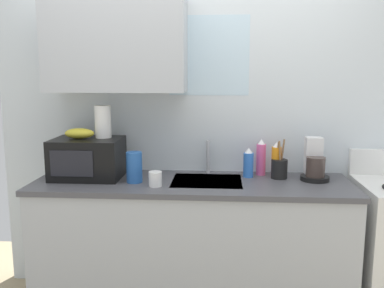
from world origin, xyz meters
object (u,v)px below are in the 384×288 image
cereal_canister (134,167)px  mug_white (155,179)px  dish_soap_bottle_orange (276,161)px  paper_towel_roll (103,122)px  dish_soap_bottle_blue (248,163)px  utensil_crock (279,168)px  dish_soap_bottle_pink (261,158)px  microwave (88,158)px  coffee_maker (314,164)px  banana_bunch (79,133)px

cereal_canister → mug_white: bearing=-30.6°
dish_soap_bottle_orange → paper_towel_roll: bearing=-177.9°
dish_soap_bottle_blue → utensil_crock: 0.21m
paper_towel_roll → dish_soap_bottle_orange: paper_towel_roll is taller
dish_soap_bottle_blue → dish_soap_bottle_pink: size_ratio=0.80×
microwave → coffee_maker: bearing=2.2°
dish_soap_bottle_pink → dish_soap_bottle_orange: (0.10, -0.07, -0.00)m
coffee_maker → dish_soap_bottle_orange: (-0.25, 0.04, 0.01)m
mug_white → utensil_crock: utensil_crock is taller
microwave → coffee_maker: 1.53m
paper_towel_roll → cereal_canister: bearing=-32.0°
mug_white → utensil_crock: 0.85m
dish_soap_bottle_pink → utensil_crock: size_ratio=0.95×
dish_soap_bottle_blue → dish_soap_bottle_orange: (0.19, 0.00, 0.02)m
coffee_maker → utensil_crock: size_ratio=1.05×
banana_bunch → dish_soap_bottle_pink: 1.26m
microwave → cereal_canister: (0.34, -0.10, -0.03)m
banana_bunch → dish_soap_bottle_orange: banana_bunch is taller
paper_towel_roll → dish_soap_bottle_blue: (0.99, 0.04, -0.29)m
banana_bunch → mug_white: 0.63m
utensil_crock → coffee_maker: bearing=-2.9°
microwave → utensil_crock: (1.30, 0.07, -0.07)m
paper_towel_roll → coffee_maker: bearing=0.3°
mug_white → paper_towel_roll: bearing=148.5°
banana_bunch → dish_soap_bottle_blue: banana_bunch is taller
dish_soap_bottle_orange → coffee_maker: bearing=-8.2°
dish_soap_bottle_orange → cereal_canister: (-0.94, -0.19, -0.02)m
dish_soap_bottle_pink → dish_soap_bottle_orange: 0.12m
utensil_crock → paper_towel_roll: bearing=-179.1°
dish_soap_bottle_blue → dish_soap_bottle_orange: dish_soap_bottle_orange is taller
dish_soap_bottle_pink → banana_bunch: bearing=-172.6°
mug_white → microwave: bearing=159.1°
coffee_maker → dish_soap_bottle_blue: coffee_maker is taller
banana_bunch → cereal_canister: size_ratio=1.00×
coffee_maker → utensil_crock: bearing=177.1°
microwave → dish_soap_bottle_blue: microwave is taller
cereal_canister → dish_soap_bottle_orange: bearing=11.6°
cereal_canister → dish_soap_bottle_blue: bearing=14.3°
dish_soap_bottle_orange → mug_white: bearing=-160.2°
dish_soap_bottle_blue → mug_white: dish_soap_bottle_blue is taller
microwave → banana_bunch: bearing=178.2°
microwave → dish_soap_bottle_orange: size_ratio=1.87×
microwave → utensil_crock: bearing=3.1°
paper_towel_roll → dish_soap_bottle_blue: 1.03m
microwave → banana_bunch: banana_bunch is taller
mug_white → utensil_crock: (0.81, 0.26, 0.02)m
banana_bunch → microwave: bearing=-1.8°
banana_bunch → coffee_maker: banana_bunch is taller
utensil_crock → microwave: bearing=-176.9°
banana_bunch → dish_soap_bottle_orange: 1.35m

